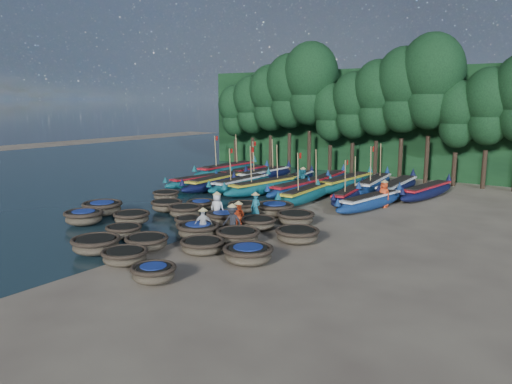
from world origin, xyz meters
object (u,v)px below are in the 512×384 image
Objects in this scene: coracle_11 at (132,217)px; fisherman_3 at (232,220)px; long_boat_4 at (265,186)px; fisherman_2 at (239,215)px; coracle_4 at (154,273)px; long_boat_16 at (397,187)px; fisherman_5 at (303,178)px; long_boat_8 at (371,201)px; coracle_21 at (201,205)px; coracle_16 at (185,211)px; long_boat_5 at (300,188)px; coracle_8 at (202,246)px; coracle_13 at (198,230)px; long_boat_6 at (307,194)px; coracle_3 at (125,256)px; long_boat_15 at (374,184)px; long_boat_2 at (217,182)px; long_boat_9 at (227,170)px; coracle_6 at (124,231)px; coracle_18 at (258,223)px; long_boat_14 at (346,183)px; coracle_23 at (275,209)px; fisherman_6 at (384,193)px; coracle_19 at (297,235)px; fisherman_0 at (217,207)px; coracle_22 at (243,207)px; coracle_10 at (102,208)px; coracle_24 at (296,218)px; coracle_9 at (248,254)px; coracle_20 at (166,195)px; coracle_7 at (147,242)px; long_boat_17 at (427,191)px; coracle_15 at (167,205)px; coracle_5 at (84,217)px; coracle_12 at (190,222)px; long_boat_10 at (243,173)px; long_boat_13 at (327,180)px; coracle_14 at (238,236)px; coracle_17 at (223,218)px; long_boat_11 at (263,175)px; long_boat_3 at (241,184)px.

fisherman_3 reaches higher than coracle_11.
long_boat_4 reaches higher than fisherman_2.
coracle_4 is 0.20× the size of long_boat_16.
long_boat_4 is 4.94× the size of fisherman_2.
coracle_4 is at bearing 32.85° from fisherman_5.
coracle_21 is at bearing -133.12° from long_boat_8.
coracle_16 is 0.26× the size of long_boat_5.
coracle_13 is at bearing 136.21° from coracle_8.
coracle_13 is 0.31× the size of long_boat_6.
long_boat_15 reaches higher than coracle_3.
long_boat_9 is at bearing 119.99° from long_boat_2.
coracle_18 is (4.73, 5.44, 0.01)m from coracle_6.
long_boat_14 is at bearing 82.40° from fisherman_3.
long_boat_8 is 4.15× the size of fisherman_3.
fisherman_2 reaches higher than long_boat_8.
fisherman_6 is at bearing 55.35° from coracle_23.
coracle_19 is 1.30× the size of fisherman_0.
coracle_22 is (2.01, 3.19, -0.05)m from coracle_16.
coracle_10 is 18.26m from fisherman_6.
coracle_24 is at bearing 34.70° from coracle_11.
coracle_11 is at bearing 137.02° from coracle_3.
coracle_4 reaches higher than coracle_21.
coracle_20 is (-13.10, 7.85, -0.08)m from coracle_9.
coracle_23 is at bearing 107.48° from coracle_18.
coracle_7 is 8.94m from coracle_24.
long_boat_2 reaches higher than coracle_13.
long_boat_16 is (12.75, 11.52, 0.22)m from coracle_20.
fisherman_5 reaches higher than long_boat_16.
fisherman_5 reaches higher than fisherman_3.
fisherman_3 is at bearing -100.25° from long_boat_17.
long_boat_16 is at bearing 54.71° from coracle_15.
coracle_15 is (1.42, 5.18, -0.06)m from coracle_5.
coracle_12 is 0.78× the size of coracle_13.
long_boat_10 is 4.05× the size of fisherman_5.
coracle_18 is at bearing 121.07° from coracle_9.
long_boat_13 reaches higher than coracle_15.
long_boat_15 is at bearing 68.67° from coracle_16.
fisherman_5 reaches higher than coracle_23.
long_boat_6 is (-4.69, 9.12, 0.15)m from coracle_19.
coracle_17 is at bearing 140.44° from coracle_14.
coracle_23 reaches higher than coracle_22.
coracle_17 is 1.38m from fisherman_2.
coracle_16 is at bearing -65.19° from long_boat_10.
long_boat_11 is (-6.97, 14.12, 0.12)m from coracle_17.
coracle_17 is (-0.02, 5.79, 0.06)m from coracle_7.
long_boat_3 is 0.95× the size of long_boat_11.
fisherman_0 is at bearing -94.21° from long_boat_14.
coracle_10 is (-7.75, 3.41, 0.09)m from coracle_7.
fisherman_2 is 0.93× the size of fisherman_3.
long_boat_2 reaches higher than coracle_19.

